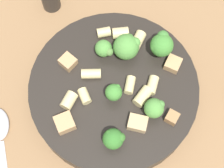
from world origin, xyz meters
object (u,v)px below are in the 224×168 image
(rigatoni_0, at_px, (128,86))
(chicken_chunk_4, at_px, (63,123))
(rigatoni_6, at_px, (67,100))
(rigatoni_4, at_px, (136,41))
(broccoli_floret_4, at_px, (160,45))
(chicken_chunk_2, at_px, (171,64))
(rigatoni_1, at_px, (89,74))
(rigatoni_7, at_px, (83,96))
(chicken_chunk_3, at_px, (170,117))
(rigatoni_8, at_px, (102,32))
(broccoli_floret_5, at_px, (125,46))
(broccoli_floret_3, at_px, (110,93))
(rigatoni_2, at_px, (119,33))
(chicken_chunk_1, at_px, (136,123))
(rigatoni_5, at_px, (150,83))
(pasta_bowl, at_px, (112,90))
(broccoli_floret_2, at_px, (113,139))
(broccoli_floret_1, at_px, (152,108))
(rigatoni_3, at_px, (141,96))
(chicken_chunk_0, at_px, (66,62))
(broccoli_floret_0, at_px, (102,49))

(rigatoni_0, distance_m, chicken_chunk_4, 0.11)
(rigatoni_6, bearing_deg, rigatoni_4, 134.44)
(broccoli_floret_4, distance_m, chicken_chunk_2, 0.03)
(rigatoni_1, relative_size, rigatoni_7, 1.28)
(chicken_chunk_3, bearing_deg, rigatoni_8, -143.73)
(broccoli_floret_5, relative_size, rigatoni_8, 2.12)
(broccoli_floret_3, distance_m, rigatoni_2, 0.10)
(chicken_chunk_4, bearing_deg, chicken_chunk_1, 90.68)
(rigatoni_0, height_order, chicken_chunk_3, same)
(rigatoni_5, bearing_deg, pasta_bowl, -87.05)
(chicken_chunk_1, relative_size, chicken_chunk_4, 1.05)
(broccoli_floret_2, xyz_separation_m, broccoli_floret_4, (-0.14, 0.07, 0.01))
(pasta_bowl, distance_m, broccoli_floret_3, 0.04)
(chicken_chunk_2, xyz_separation_m, chicken_chunk_4, (0.09, -0.15, 0.00))
(broccoli_floret_4, bearing_deg, broccoli_floret_1, -7.80)
(chicken_chunk_1, bearing_deg, rigatoni_1, -137.74)
(rigatoni_3, bearing_deg, chicken_chunk_4, -69.59)
(chicken_chunk_0, xyz_separation_m, chicken_chunk_2, (0.00, 0.16, -0.00))
(broccoli_floret_0, bearing_deg, rigatoni_3, 39.09)
(broccoli_floret_4, distance_m, chicken_chunk_4, 0.18)
(broccoli_floret_5, height_order, rigatoni_5, broccoli_floret_5)
(broccoli_floret_3, relative_size, rigatoni_8, 1.70)
(chicken_chunk_1, bearing_deg, broccoli_floret_0, -155.83)
(broccoli_floret_4, relative_size, chicken_chunk_1, 1.68)
(broccoli_floret_3, bearing_deg, rigatoni_1, -138.13)
(rigatoni_4, relative_size, rigatoni_8, 1.45)
(broccoli_floret_0, distance_m, chicken_chunk_0, 0.06)
(rigatoni_8, bearing_deg, broccoli_floret_2, 6.08)
(broccoli_floret_0, relative_size, rigatoni_4, 1.09)
(pasta_bowl, bearing_deg, rigatoni_5, 92.95)
(rigatoni_8, relative_size, chicken_chunk_0, 0.93)
(pasta_bowl, distance_m, chicken_chunk_3, 0.10)
(chicken_chunk_1, bearing_deg, rigatoni_2, -170.13)
(rigatoni_6, bearing_deg, broccoli_floret_5, 134.10)
(rigatoni_3, distance_m, rigatoni_8, 0.12)
(broccoli_floret_0, relative_size, broccoli_floret_1, 0.88)
(rigatoni_0, relative_size, chicken_chunk_4, 1.01)
(rigatoni_4, xyz_separation_m, chicken_chunk_0, (0.04, -0.10, -0.00))
(broccoli_floret_5, distance_m, rigatoni_3, 0.08)
(chicken_chunk_2, bearing_deg, rigatoni_1, -81.64)
(broccoli_floret_1, xyz_separation_m, rigatoni_6, (-0.01, -0.12, -0.01))
(rigatoni_3, relative_size, chicken_chunk_0, 1.33)
(rigatoni_2, bearing_deg, chicken_chunk_0, -57.94)
(rigatoni_4, height_order, rigatoni_8, rigatoni_4)
(rigatoni_4, bearing_deg, rigatoni_2, -116.95)
(broccoli_floret_1, distance_m, broccoli_floret_2, 0.07)
(rigatoni_0, bearing_deg, broccoli_floret_1, 40.97)
(rigatoni_1, bearing_deg, rigatoni_3, 65.20)
(broccoli_floret_2, distance_m, rigatoni_7, 0.08)
(broccoli_floret_3, xyz_separation_m, chicken_chunk_2, (-0.05, 0.09, -0.02))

